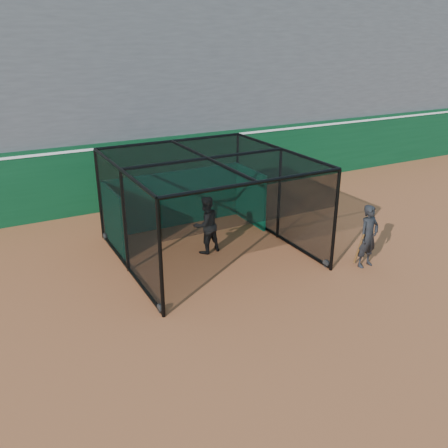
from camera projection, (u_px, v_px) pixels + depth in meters
name	position (u px, v px, depth m)	size (l,w,h in m)	color
ground	(233.00, 314.00, 11.05)	(120.00, 120.00, 0.00)	#99512C
outfield_wall	(121.00, 173.00, 17.52)	(50.00, 0.50, 2.50)	#0A391C
grandstand	(88.00, 76.00, 19.43)	(50.00, 7.85, 8.95)	#4C4C4F
batting_cage	(208.00, 207.00, 13.64)	(5.03, 5.31, 2.88)	black
batter	(206.00, 225.00, 13.90)	(0.84, 0.66, 1.74)	black
on_deck_player	(368.00, 236.00, 13.03)	(0.69, 0.48, 1.79)	black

